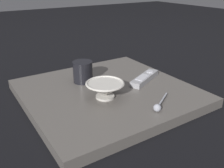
{
  "coord_description": "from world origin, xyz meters",
  "views": [
    {
      "loc": [
        -0.75,
        0.46,
        0.44
      ],
      "look_at": [
        -0.01,
        -0.02,
        0.06
      ],
      "focal_mm": 39.62,
      "sensor_mm": 36.0,
      "label": 1
    }
  ],
  "objects": [
    {
      "name": "ground_plane",
      "position": [
        0.0,
        0.0,
        0.0
      ],
      "size": [
        6.0,
        6.0,
        0.0
      ],
      "primitive_type": "plane",
      "color": "black"
    },
    {
      "name": "teaspoon",
      "position": [
        -0.23,
        -0.05,
        0.05
      ],
      "size": [
        0.08,
        0.12,
        0.03
      ],
      "color": "#A3A5B2",
      "rests_on": "table"
    },
    {
      "name": "table",
      "position": [
        0.0,
        0.0,
        0.02
      ],
      "size": [
        0.61,
        0.62,
        0.04
      ],
      "color": "#5B5651",
      "rests_on": "ground"
    },
    {
      "name": "tv_remote_near",
      "position": [
        -0.02,
        -0.18,
        0.05
      ],
      "size": [
        0.12,
        0.19,
        0.03
      ],
      "color": "#9E9EA3",
      "rests_on": "table"
    },
    {
      "name": "cereal_bowl",
      "position": [
        -0.06,
        0.05,
        0.07
      ],
      "size": [
        0.14,
        0.14,
        0.06
      ],
      "color": "beige",
      "rests_on": "table"
    },
    {
      "name": "coffee_mug",
      "position": [
        0.12,
        0.05,
        0.08
      ],
      "size": [
        0.08,
        0.08,
        0.09
      ],
      "color": "black",
      "rests_on": "table"
    }
  ]
}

